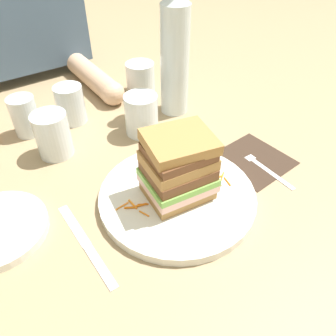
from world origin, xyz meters
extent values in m
plane|color=#9E8460|center=(0.00, 0.00, 0.00)|extent=(3.00, 3.00, 0.00)
cylinder|color=white|center=(0.01, -0.03, 0.01)|extent=(0.29, 0.29, 0.02)
cube|color=#A87A42|center=(0.01, -0.03, 0.03)|extent=(0.12, 0.10, 0.02)
cube|color=beige|center=(0.01, -0.03, 0.05)|extent=(0.13, 0.11, 0.01)
cube|color=#7AB74C|center=(0.01, -0.03, 0.06)|extent=(0.13, 0.11, 0.01)
cube|color=brown|center=(0.01, -0.03, 0.08)|extent=(0.12, 0.11, 0.02)
cube|color=#A87A42|center=(0.01, -0.03, 0.10)|extent=(0.12, 0.10, 0.02)
cube|color=brown|center=(0.01, -0.03, 0.11)|extent=(0.11, 0.10, 0.02)
cube|color=#A87A42|center=(0.02, -0.03, 0.13)|extent=(0.13, 0.11, 0.03)
cylinder|color=orange|center=(-0.06, -0.04, 0.02)|extent=(0.01, 0.02, 0.00)
cylinder|color=orange|center=(-0.05, -0.02, 0.02)|extent=(0.02, 0.01, 0.00)
cylinder|color=orange|center=(-0.07, -0.01, 0.02)|extent=(0.00, 0.03, 0.00)
cylinder|color=orange|center=(-0.08, -0.01, 0.02)|extent=(0.02, 0.01, 0.00)
cylinder|color=orange|center=(-0.06, -0.02, 0.02)|extent=(0.02, 0.01, 0.00)
cylinder|color=orange|center=(-0.09, 0.00, 0.02)|extent=(0.03, 0.01, 0.00)
cylinder|color=orange|center=(0.10, -0.04, 0.02)|extent=(0.03, 0.01, 0.00)
cylinder|color=orange|center=(0.09, -0.03, 0.02)|extent=(0.00, 0.03, 0.00)
cylinder|color=orange|center=(0.09, -0.03, 0.02)|extent=(0.02, 0.02, 0.00)
cylinder|color=orange|center=(0.11, -0.04, 0.02)|extent=(0.02, 0.02, 0.00)
cylinder|color=orange|center=(0.11, -0.06, 0.02)|extent=(0.01, 0.02, 0.00)
cylinder|color=orange|center=(0.09, -0.05, 0.02)|extent=(0.01, 0.03, 0.00)
cylinder|color=orange|center=(0.09, -0.03, 0.02)|extent=(0.02, 0.01, 0.00)
cube|color=#38281E|center=(0.22, -0.03, 0.00)|extent=(0.15, 0.15, 0.00)
cube|color=silver|center=(0.22, -0.08, 0.00)|extent=(0.01, 0.11, 0.00)
cube|color=silver|center=(0.22, -0.02, 0.00)|extent=(0.02, 0.02, 0.00)
cylinder|color=silver|center=(0.22, 0.01, 0.00)|extent=(0.00, 0.04, 0.00)
cylinder|color=silver|center=(0.22, 0.01, 0.00)|extent=(0.00, 0.04, 0.00)
cylinder|color=silver|center=(0.21, 0.01, 0.00)|extent=(0.00, 0.04, 0.00)
cylinder|color=silver|center=(0.21, 0.01, 0.00)|extent=(0.00, 0.04, 0.00)
cube|color=silver|center=(-0.17, -0.08, 0.00)|extent=(0.02, 0.10, 0.00)
cube|color=silver|center=(-0.17, 0.02, 0.00)|extent=(0.02, 0.11, 0.00)
cylinder|color=white|center=(0.08, 0.20, 0.05)|extent=(0.08, 0.08, 0.09)
cylinder|color=#E55638|center=(0.08, 0.20, 0.04)|extent=(0.07, 0.07, 0.08)
cylinder|color=silver|center=(0.20, 0.24, 0.13)|extent=(0.07, 0.07, 0.26)
cylinder|color=silver|center=(-0.04, 0.34, 0.05)|extent=(0.07, 0.07, 0.09)
cylinder|color=silver|center=(-0.14, 0.35, 0.05)|extent=(0.06, 0.06, 0.09)
cylinder|color=silver|center=(-0.12, 0.24, 0.05)|extent=(0.07, 0.07, 0.10)
cylinder|color=silver|center=(0.18, 0.37, 0.04)|extent=(0.08, 0.08, 0.08)
cylinder|color=#DBAD89|center=(0.08, 0.47, 0.03)|extent=(0.06, 0.23, 0.06)
sphere|color=#DBAD89|center=(0.08, 0.35, 0.03)|extent=(0.06, 0.06, 0.06)
camera|label=1|loc=(-0.25, -0.38, 0.46)|focal=36.00mm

